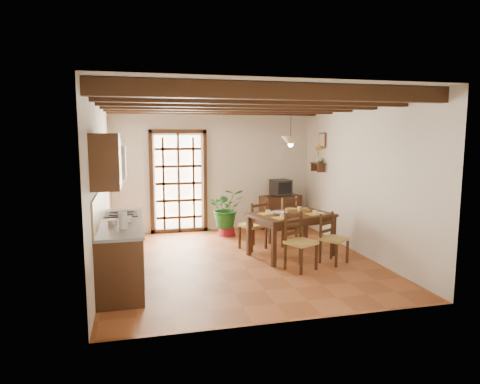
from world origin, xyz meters
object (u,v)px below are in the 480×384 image
object	(u,v)px
chair_far_right	(283,229)
pendant_lamp	(291,140)
dining_table	(291,219)
potted_plant	(227,209)
chair_near_right	(333,248)
chair_near_left	(300,252)
crt_tv	(281,187)
kitchen_counter	(122,251)
chair_far_left	(253,234)
sideboard	(280,212)

from	to	relation	value
chair_far_right	pendant_lamp	distance (m)	1.91
dining_table	potted_plant	world-z (taller)	potted_plant
pendant_lamp	chair_near_right	bearing A→B (deg)	-52.25
chair_far_right	potted_plant	world-z (taller)	potted_plant
dining_table	potted_plant	distance (m)	1.97
chair_near_left	crt_tv	size ratio (longest dim) A/B	1.95
kitchen_counter	chair_near_left	world-z (taller)	kitchen_counter
chair_far_left	sideboard	distance (m)	1.88
sideboard	kitchen_counter	bearing A→B (deg)	-155.04
kitchen_counter	chair_far_left	bearing A→B (deg)	28.37
chair_far_right	sideboard	bearing A→B (deg)	-131.64
crt_tv	sideboard	bearing A→B (deg)	78.87
chair_near_right	chair_far_left	distance (m)	1.61
chair_far_right	crt_tv	world-z (taller)	crt_tv
kitchen_counter	chair_near_right	world-z (taller)	kitchen_counter
dining_table	chair_far_right	bearing A→B (deg)	63.78
chair_far_left	sideboard	size ratio (longest dim) A/B	1.01
chair_far_left	potted_plant	world-z (taller)	potted_plant
sideboard	pendant_lamp	xyz separation A→B (m)	(-0.54, -2.03, 1.69)
kitchen_counter	chair_far_right	world-z (taller)	kitchen_counter
crt_tv	potted_plant	size ratio (longest dim) A/B	0.21
chair_near_right	sideboard	world-z (taller)	chair_near_right
chair_far_left	crt_tv	distance (m)	1.99
dining_table	chair_near_right	world-z (taller)	chair_near_right
chair_near_left	sideboard	size ratio (longest dim) A/B	1.00
chair_near_right	chair_near_left	bearing A→B (deg)	165.22
chair_far_left	pendant_lamp	bearing A→B (deg)	109.69
kitchen_counter	sideboard	xyz separation A→B (m)	(3.46, 2.83, -0.08)
dining_table	chair_far_left	world-z (taller)	chair_far_left
chair_near_right	sideboard	xyz separation A→B (m)	(-0.00, 2.73, 0.12)
crt_tv	potted_plant	world-z (taller)	potted_plant
chair_near_left	chair_near_right	distance (m)	0.71
chair_far_right	chair_near_left	bearing A→B (deg)	55.02
chair_near_right	potted_plant	bearing A→B (deg)	88.44
chair_near_left	chair_far_left	bearing A→B (deg)	79.60
kitchen_counter	chair_near_right	size ratio (longest dim) A/B	2.62
chair_near_right	crt_tv	size ratio (longest dim) A/B	1.82
chair_near_right	sideboard	size ratio (longest dim) A/B	0.93
chair_near_right	pendant_lamp	distance (m)	2.01
dining_table	chair_far_left	xyz separation A→B (m)	(-0.54, 0.60, -0.38)
potted_plant	kitchen_counter	bearing A→B (deg)	-130.50
chair_near_right	potted_plant	xyz separation A→B (m)	(-1.35, 2.39, 0.30)
kitchen_counter	pendant_lamp	bearing A→B (deg)	15.13
dining_table	chair_far_right	xyz separation A→B (m)	(0.14, 0.80, -0.37)
chair_near_left	chair_near_right	xyz separation A→B (m)	(0.68, 0.20, -0.02)
pendant_lamp	dining_table	bearing A→B (deg)	-90.00
kitchen_counter	dining_table	distance (m)	3.01
chair_near_right	chair_far_left	xyz separation A→B (m)	(-1.08, 1.20, 0.02)
chair_far_left	pendant_lamp	xyz separation A→B (m)	(0.54, -0.50, 1.79)
chair_far_right	sideboard	world-z (taller)	chair_far_right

